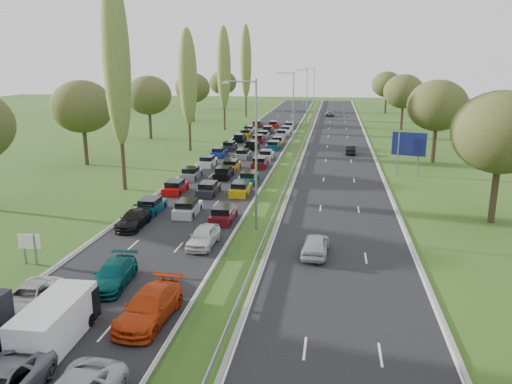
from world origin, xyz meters
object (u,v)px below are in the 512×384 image
at_px(near_car_3, 133,219).
at_px(direction_sign, 409,146).
at_px(near_car_2, 29,297).
at_px(info_sign, 29,245).
at_px(white_van_rear, 58,320).

height_order(near_car_3, direction_sign, direction_sign).
height_order(near_car_2, info_sign, info_sign).
bearing_deg(info_sign, near_car_2, -57.97).
distance_m(near_car_3, direction_sign, 34.75).
xyz_separation_m(near_car_2, near_car_3, (0.13, 14.34, 0.01)).
distance_m(near_car_2, info_sign, 6.97).
bearing_deg(near_car_2, white_van_rear, -43.23).
bearing_deg(near_car_2, direction_sign, 52.98).
bearing_deg(near_car_2, near_car_3, 85.71).
bearing_deg(near_car_2, info_sign, 118.27).
bearing_deg(white_van_rear, direction_sign, 60.00).
bearing_deg(direction_sign, info_sign, -131.60).
bearing_deg(near_car_3, direction_sign, 43.02).
bearing_deg(near_car_3, info_sign, -115.01).
bearing_deg(white_van_rear, near_car_3, 98.53).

